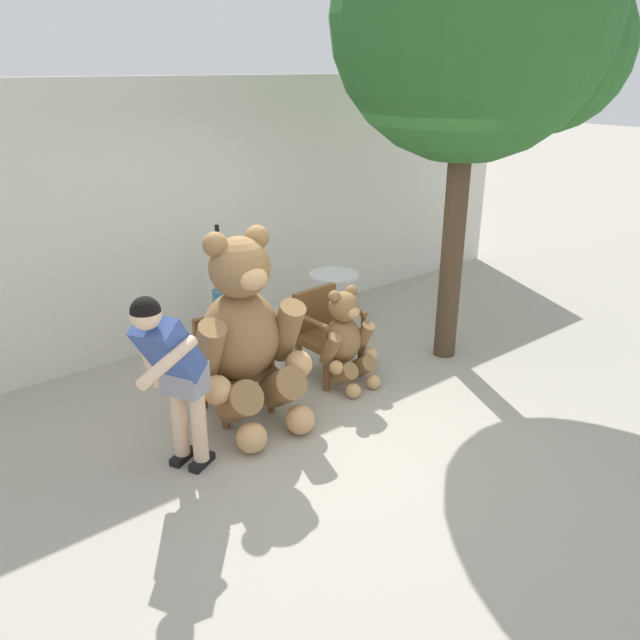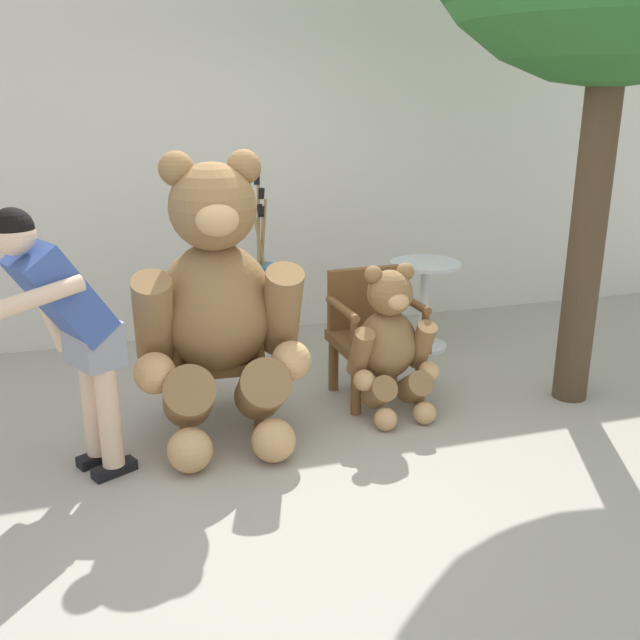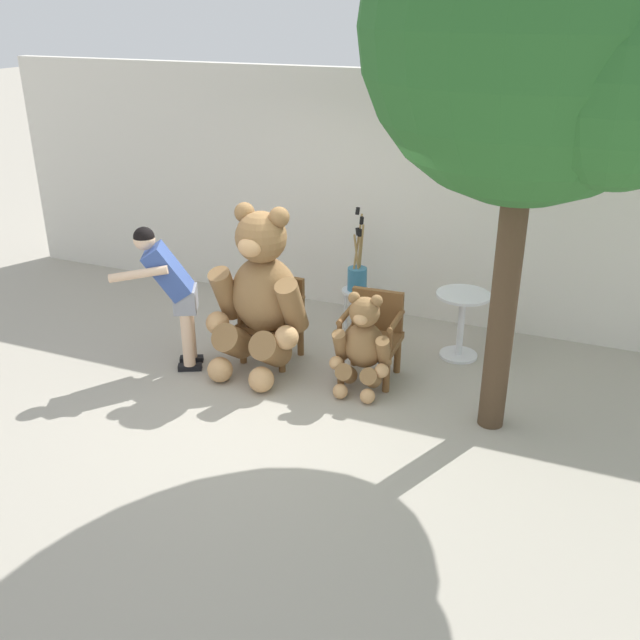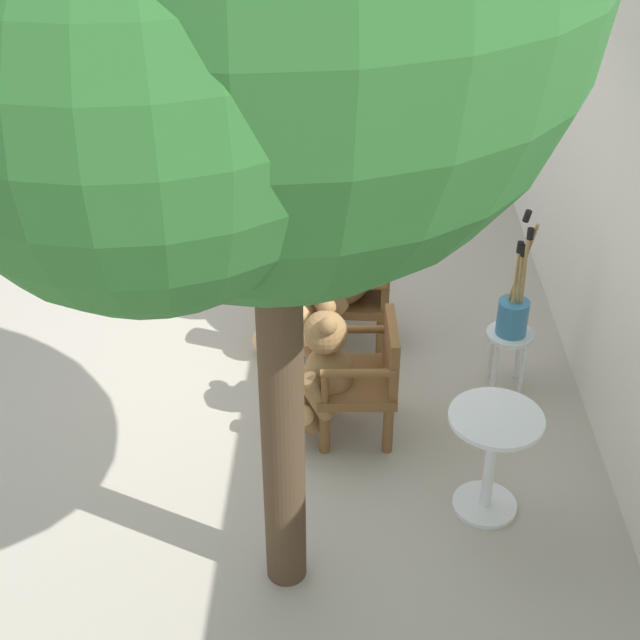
{
  "view_description": "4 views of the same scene",
  "coord_description": "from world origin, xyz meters",
  "px_view_note": "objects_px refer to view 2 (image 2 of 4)",
  "views": [
    {
      "loc": [
        -3.04,
        -3.64,
        2.89
      ],
      "look_at": [
        0.15,
        0.34,
        0.81
      ],
      "focal_mm": 35.0,
      "sensor_mm": 36.0,
      "label": 1
    },
    {
      "loc": [
        -1.14,
        -3.54,
        2.02
      ],
      "look_at": [
        0.07,
        0.42,
        0.68
      ],
      "focal_mm": 40.0,
      "sensor_mm": 36.0,
      "label": 2
    },
    {
      "loc": [
        2.51,
        -5.34,
        3.47
      ],
      "look_at": [
        0.21,
        0.18,
        0.78
      ],
      "focal_mm": 40.0,
      "sensor_mm": 36.0,
      "label": 3
    },
    {
      "loc": [
        5.31,
        0.58,
        4.0
      ],
      "look_at": [
        0.14,
        0.42,
        0.63
      ],
      "focal_mm": 50.0,
      "sensor_mm": 36.0,
      "label": 4
    }
  ],
  "objects_px": {
    "brush_bucket": "(262,274)",
    "round_side_table": "(424,295)",
    "wooden_chair_left": "(215,346)",
    "teddy_bear_large": "(218,302)",
    "teddy_bear_small": "(390,342)",
    "wooden_chair_right": "(373,331)",
    "person_visitor": "(67,321)",
    "white_stool": "(263,309)"
  },
  "relations": [
    {
      "from": "white_stool",
      "to": "teddy_bear_large",
      "type": "bearing_deg",
      "value": -112.64
    },
    {
      "from": "person_visitor",
      "to": "brush_bucket",
      "type": "relative_size",
      "value": 1.56
    },
    {
      "from": "wooden_chair_right",
      "to": "round_side_table",
      "type": "relative_size",
      "value": 1.19
    },
    {
      "from": "wooden_chair_right",
      "to": "wooden_chair_left",
      "type": "bearing_deg",
      "value": -180.0
    },
    {
      "from": "person_visitor",
      "to": "round_side_table",
      "type": "height_order",
      "value": "person_visitor"
    },
    {
      "from": "person_visitor",
      "to": "white_stool",
      "type": "distance_m",
      "value": 2.21
    },
    {
      "from": "wooden_chair_right",
      "to": "person_visitor",
      "type": "bearing_deg",
      "value": -162.6
    },
    {
      "from": "brush_bucket",
      "to": "teddy_bear_small",
      "type": "bearing_deg",
      "value": -68.03
    },
    {
      "from": "wooden_chair_left",
      "to": "teddy_bear_large",
      "type": "distance_m",
      "value": 0.46
    },
    {
      "from": "brush_bucket",
      "to": "round_side_table",
      "type": "distance_m",
      "value": 1.31
    },
    {
      "from": "brush_bucket",
      "to": "white_stool",
      "type": "bearing_deg",
      "value": -98.26
    },
    {
      "from": "round_side_table",
      "to": "brush_bucket",
      "type": "bearing_deg",
      "value": 166.74
    },
    {
      "from": "wooden_chair_left",
      "to": "person_visitor",
      "type": "relative_size",
      "value": 0.57
    },
    {
      "from": "teddy_bear_small",
      "to": "round_side_table",
      "type": "xyz_separation_m",
      "value": [
        0.72,
        1.04,
        -0.03
      ]
    },
    {
      "from": "teddy_bear_small",
      "to": "white_stool",
      "type": "xyz_separation_m",
      "value": [
        -0.54,
        1.34,
        -0.12
      ]
    },
    {
      "from": "brush_bucket",
      "to": "round_side_table",
      "type": "height_order",
      "value": "brush_bucket"
    },
    {
      "from": "wooden_chair_left",
      "to": "teddy_bear_large",
      "type": "height_order",
      "value": "teddy_bear_large"
    },
    {
      "from": "brush_bucket",
      "to": "wooden_chair_left",
      "type": "bearing_deg",
      "value": -117.41
    },
    {
      "from": "wooden_chair_left",
      "to": "white_stool",
      "type": "bearing_deg",
      "value": 62.57
    },
    {
      "from": "wooden_chair_right",
      "to": "teddy_bear_small",
      "type": "height_order",
      "value": "teddy_bear_small"
    },
    {
      "from": "white_stool",
      "to": "brush_bucket",
      "type": "height_order",
      "value": "brush_bucket"
    },
    {
      "from": "wooden_chair_left",
      "to": "teddy_bear_small",
      "type": "distance_m",
      "value": 1.12
    },
    {
      "from": "white_stool",
      "to": "brush_bucket",
      "type": "distance_m",
      "value": 0.29
    },
    {
      "from": "wooden_chair_right",
      "to": "person_visitor",
      "type": "xyz_separation_m",
      "value": [
        -1.91,
        -0.6,
        0.44
      ]
    },
    {
      "from": "teddy_bear_small",
      "to": "person_visitor",
      "type": "distance_m",
      "value": 1.98
    },
    {
      "from": "wooden_chair_left",
      "to": "round_side_table",
      "type": "bearing_deg",
      "value": 22.5
    },
    {
      "from": "teddy_bear_large",
      "to": "brush_bucket",
      "type": "xyz_separation_m",
      "value": [
        0.55,
        1.32,
        -0.19
      ]
    },
    {
      "from": "wooden_chair_left",
      "to": "wooden_chair_right",
      "type": "relative_size",
      "value": 1.0
    },
    {
      "from": "wooden_chair_right",
      "to": "teddy_bear_large",
      "type": "distance_m",
      "value": 1.18
    },
    {
      "from": "teddy_bear_small",
      "to": "round_side_table",
      "type": "relative_size",
      "value": 1.36
    },
    {
      "from": "teddy_bear_large",
      "to": "person_visitor",
      "type": "relative_size",
      "value": 1.13
    },
    {
      "from": "wooden_chair_left",
      "to": "person_visitor",
      "type": "xyz_separation_m",
      "value": [
        -0.83,
        -0.6,
        0.44
      ]
    },
    {
      "from": "wooden_chair_right",
      "to": "brush_bucket",
      "type": "distance_m",
      "value": 1.19
    },
    {
      "from": "wooden_chair_left",
      "to": "person_visitor",
      "type": "height_order",
      "value": "person_visitor"
    },
    {
      "from": "teddy_bear_large",
      "to": "round_side_table",
      "type": "distance_m",
      "value": 2.12
    },
    {
      "from": "teddy_bear_large",
      "to": "white_stool",
      "type": "xyz_separation_m",
      "value": [
        0.55,
        1.32,
        -0.48
      ]
    },
    {
      "from": "white_stool",
      "to": "round_side_table",
      "type": "bearing_deg",
      "value": -13.19
    },
    {
      "from": "wooden_chair_left",
      "to": "teddy_bear_small",
      "type": "xyz_separation_m",
      "value": [
        1.08,
        -0.29,
        0.02
      ]
    },
    {
      "from": "teddy_bear_large",
      "to": "round_side_table",
      "type": "xyz_separation_m",
      "value": [
        1.81,
        1.02,
        -0.38
      ]
    },
    {
      "from": "wooden_chair_right",
      "to": "brush_bucket",
      "type": "height_order",
      "value": "brush_bucket"
    },
    {
      "from": "person_visitor",
      "to": "white_stool",
      "type": "height_order",
      "value": "person_visitor"
    },
    {
      "from": "round_side_table",
      "to": "teddy_bear_large",
      "type": "bearing_deg",
      "value": -150.61
    }
  ]
}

